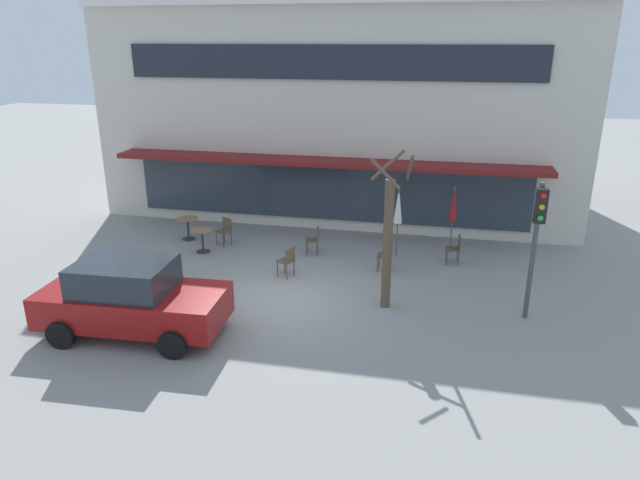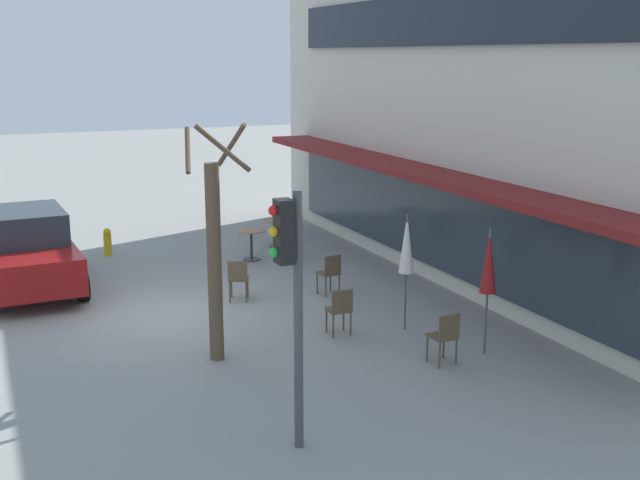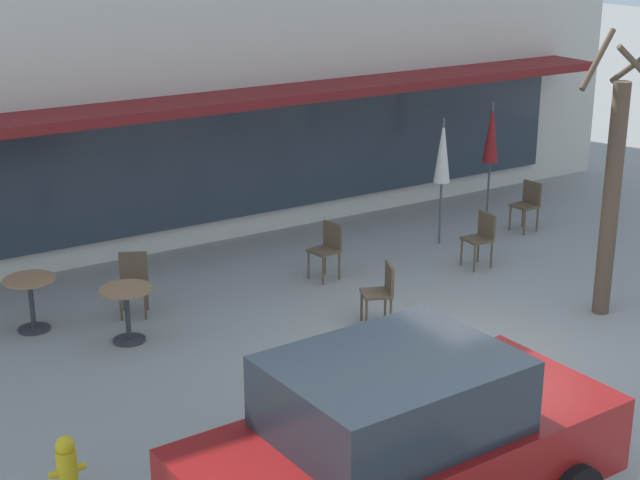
{
  "view_description": "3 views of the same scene",
  "coord_description": "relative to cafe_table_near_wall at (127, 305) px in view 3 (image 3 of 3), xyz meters",
  "views": [
    {
      "loc": [
        3.88,
        -13.02,
        6.49
      ],
      "look_at": [
        0.54,
        2.37,
        0.88
      ],
      "focal_mm": 32.0,
      "sensor_mm": 36.0,
      "label": 1
    },
    {
      "loc": [
        15.08,
        -3.25,
        5.01
      ],
      "look_at": [
        -0.07,
        3.3,
        1.18
      ],
      "focal_mm": 45.0,
      "sensor_mm": 36.0,
      "label": 2
    },
    {
      "loc": [
        -7.64,
        -8.65,
        5.5
      ],
      "look_at": [
        -0.63,
        2.46,
        1.05
      ],
      "focal_mm": 55.0,
      "sensor_mm": 36.0,
      "label": 3
    }
  ],
  "objects": [
    {
      "name": "cafe_chair_4",
      "position": [
        3.53,
        0.57,
        0.01
      ],
      "size": [
        0.46,
        0.46,
        0.89
      ],
      "color": "brown",
      "rests_on": "ground"
    },
    {
      "name": "fire_hydrant",
      "position": [
        -1.9,
        -3.22,
        -0.16
      ],
      "size": [
        0.36,
        0.2,
        0.71
      ],
      "color": "gold",
      "rests_on": "ground"
    },
    {
      "name": "cafe_table_near_wall",
      "position": [
        0.0,
        0.0,
        0.0
      ],
      "size": [
        0.7,
        0.7,
        0.76
      ],
      "color": "#333338",
      "rests_on": "ground"
    },
    {
      "name": "patio_umbrella_cream_folded",
      "position": [
        6.07,
        0.96,
        1.11
      ],
      "size": [
        0.28,
        0.28,
        2.2
      ],
      "color": "#4C4C51",
      "rests_on": "ground"
    },
    {
      "name": "street_tree",
      "position": [
        6.12,
        -2.67,
        1.33
      ],
      "size": [
        1.07,
        1.04,
        3.99
      ],
      "color": "brown",
      "rests_on": "ground"
    },
    {
      "name": "cafe_table_streetside",
      "position": [
        -0.97,
        1.04,
        0.0
      ],
      "size": [
        0.7,
        0.7,
        0.76
      ],
      "color": "#333338",
      "rests_on": "ground"
    },
    {
      "name": "ground_plane",
      "position": [
        3.4,
        -2.88,
        -0.52
      ],
      "size": [
        80.0,
        80.0,
        0.0
      ],
      "primitive_type": "plane",
      "color": "gray"
    },
    {
      "name": "cafe_chair_2",
      "position": [
        0.44,
        0.86,
        0.01
      ],
      "size": [
        0.54,
        0.54,
        0.89
      ],
      "color": "brown",
      "rests_on": "ground"
    },
    {
      "name": "parked_sedan",
      "position": [
        0.56,
        -5.28,
        0.36
      ],
      "size": [
        4.28,
        2.17,
        1.76
      ],
      "color": "maroon",
      "rests_on": "ground"
    },
    {
      "name": "cafe_chair_1",
      "position": [
        7.86,
        0.7,
        0.01
      ],
      "size": [
        0.43,
        0.43,
        0.89
      ],
      "color": "brown",
      "rests_on": "ground"
    },
    {
      "name": "cafe_chair_0",
      "position": [
        3.18,
        -1.36,
        0.01
      ],
      "size": [
        0.52,
        0.52,
        0.89
      ],
      "color": "brown",
      "rests_on": "ground"
    },
    {
      "name": "patio_umbrella_green_folded",
      "position": [
        7.72,
        1.59,
        1.11
      ],
      "size": [
        0.28,
        0.28,
        2.2
      ],
      "color": "#4C4C51",
      "rests_on": "ground"
    },
    {
      "name": "cafe_chair_3",
      "position": [
        5.9,
        -0.29,
        0.01
      ],
      "size": [
        0.42,
        0.42,
        0.89
      ],
      "color": "brown",
      "rests_on": "ground"
    }
  ]
}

